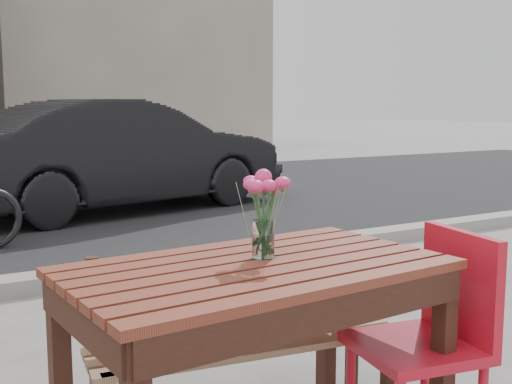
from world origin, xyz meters
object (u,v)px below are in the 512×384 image
Objects in this scene: parked_car at (122,155)px; main_table at (257,300)px; red_chair at (434,328)px; main_vase at (263,203)px.

main_table is at bearing 154.02° from parked_car.
main_table is 1.54× the size of red_chair.
red_chair is (0.66, -0.19, -0.16)m from main_table.
red_chair is 6.20m from parked_car.
red_chair is 2.74× the size of main_vase.
parked_car is at bearing 71.92° from main_table.
red_chair is 0.81m from main_vase.
parked_car reaches higher than red_chair.
parked_car reaches higher than main_table.
main_vase reaches higher than red_chair.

